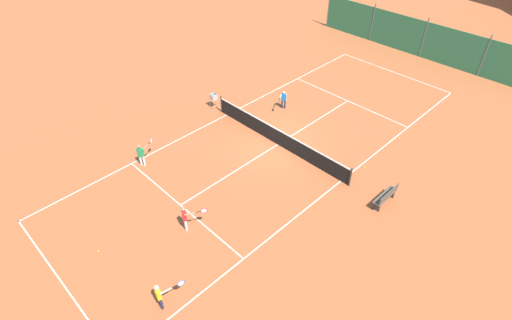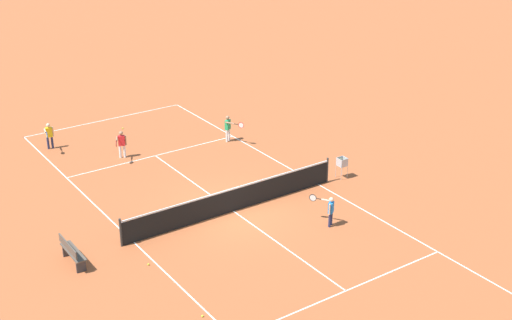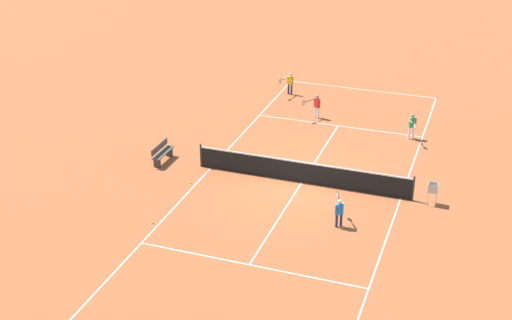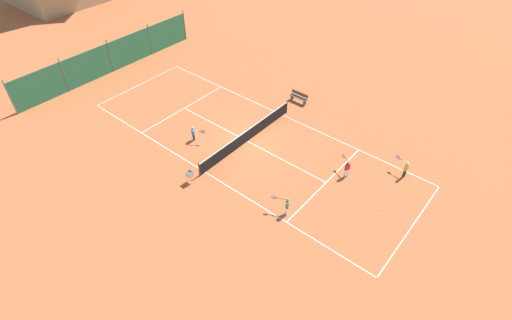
{
  "view_description": "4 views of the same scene",
  "coord_description": "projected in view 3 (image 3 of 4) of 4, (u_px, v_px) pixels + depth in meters",
  "views": [
    {
      "loc": [
        11.26,
        -12.83,
        12.82
      ],
      "look_at": [
        0.72,
        -2.36,
        0.7
      ],
      "focal_mm": 28.0,
      "sensor_mm": 36.0,
      "label": 1
    },
    {
      "loc": [
        12.75,
        20.06,
        12.5
      ],
      "look_at": [
        -1.7,
        -0.97,
        1.33
      ],
      "focal_mm": 50.0,
      "sensor_mm": 36.0,
      "label": 2
    },
    {
      "loc": [
        -6.97,
        25.38,
        13.72
      ],
      "look_at": [
        1.96,
        0.18,
        0.81
      ],
      "focal_mm": 50.0,
      "sensor_mm": 36.0,
      "label": 3
    },
    {
      "loc": [
        -16.27,
        -14.31,
        17.22
      ],
      "look_at": [
        -1.75,
        -2.23,
        0.69
      ],
      "focal_mm": 28.0,
      "sensor_mm": 36.0,
      "label": 4
    }
  ],
  "objects": [
    {
      "name": "tennis_ball_by_net_right",
      "position": [
        153.0,
        223.0,
        26.61
      ],
      "size": [
        0.07,
        0.07,
        0.07
      ],
      "primitive_type": "sphere",
      "color": "#CCE033",
      "rests_on": "ground"
    },
    {
      "name": "player_far_baseline",
      "position": [
        290.0,
        82.0,
        38.67
      ],
      "size": [
        0.57,
        0.98,
        1.22
      ],
      "color": "#23284C",
      "rests_on": "ground"
    },
    {
      "name": "tennis_ball_service_box",
      "position": [
        190.0,
        183.0,
        29.53
      ],
      "size": [
        0.07,
        0.07,
        0.07
      ],
      "primitive_type": "sphere",
      "color": "#CCE033",
      "rests_on": "ground"
    },
    {
      "name": "player_near_baseline",
      "position": [
        412.0,
        125.0,
        33.29
      ],
      "size": [
        0.48,
        1.06,
        1.25
      ],
      "color": "white",
      "rests_on": "ground"
    },
    {
      "name": "ball_hopper",
      "position": [
        433.0,
        189.0,
        27.69
      ],
      "size": [
        0.36,
        0.36,
        0.89
      ],
      "color": "#B7B7BC",
      "rests_on": "ground"
    },
    {
      "name": "courtside_bench",
      "position": [
        162.0,
        152.0,
        31.2
      ],
      "size": [
        0.36,
        1.5,
        0.84
      ],
      "color": "#51473D",
      "rests_on": "ground"
    },
    {
      "name": "ground_plane",
      "position": [
        302.0,
        183.0,
        29.61
      ],
      "size": [
        600.0,
        600.0,
        0.0
      ],
      "primitive_type": "plane",
      "color": "#A8542D"
    },
    {
      "name": "court_line_markings",
      "position": [
        302.0,
        182.0,
        29.6
      ],
      "size": [
        8.25,
        23.85,
        0.01
      ],
      "color": "white",
      "rests_on": "ground"
    },
    {
      "name": "tennis_net",
      "position": [
        302.0,
        172.0,
        29.39
      ],
      "size": [
        9.18,
        0.08,
        1.06
      ],
      "color": "#2D2D2D",
      "rests_on": "ground"
    },
    {
      "name": "player_near_service",
      "position": [
        339.0,
        210.0,
        26.18
      ],
      "size": [
        0.51,
        0.98,
        1.15
      ],
      "color": "#23284C",
      "rests_on": "ground"
    },
    {
      "name": "player_far_service",
      "position": [
        316.0,
        105.0,
        35.62
      ],
      "size": [
        0.78,
        0.9,
        1.24
      ],
      "color": "white",
      "rests_on": "ground"
    },
    {
      "name": "tennis_ball_alley_left",
      "position": [
        359.0,
        99.0,
        38.23
      ],
      "size": [
        0.07,
        0.07,
        0.07
      ],
      "primitive_type": "sphere",
      "color": "#CCE033",
      "rests_on": "ground"
    }
  ]
}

